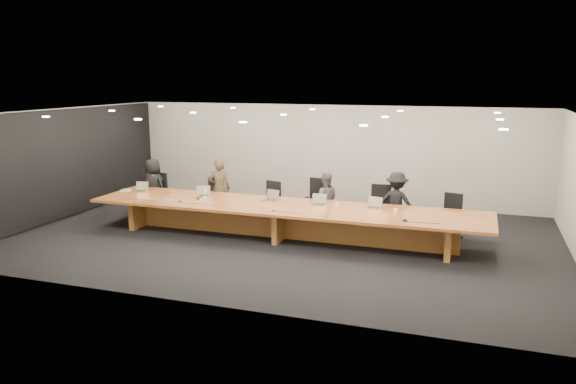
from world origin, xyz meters
The scene contains 29 objects.
ground centered at (0.00, 0.00, 0.00)m, with size 12.00×12.00×0.00m, color black.
back_wall centered at (0.00, 4.00, 1.40)m, with size 12.00×0.02×2.80m, color silver.
left_wall_panel centered at (-5.94, 0.00, 1.37)m, with size 0.08×7.84×2.74m, color black.
conference_table centered at (0.00, 0.00, 0.52)m, with size 9.00×1.80×0.75m.
chair_far_left centered at (-4.02, 1.15, 0.54)m, with size 0.55×0.55×1.08m, color black, non-canonical shape.
chair_left centered at (-2.39, 1.34, 0.51)m, with size 0.52×0.52×1.01m, color black, non-canonical shape.
chair_mid_left centered at (-0.83, 1.23, 0.52)m, with size 0.53×0.53×1.04m, color black, non-canonical shape.
chair_mid_right centered at (0.40, 1.20, 0.59)m, with size 0.60×0.60×1.19m, color black, non-canonical shape.
chair_right centered at (1.94, 1.26, 0.56)m, with size 0.57×0.57×1.11m, color black, non-canonical shape.
chair_far_right centered at (3.53, 1.33, 0.50)m, with size 0.51×0.51×1.00m, color black, non-canonical shape.
person_a centered at (-4.07, 1.14, 0.73)m, with size 0.71×0.46×1.46m, color black.
person_b centered at (-2.16, 1.18, 0.77)m, with size 0.56×0.37×1.54m, color #3E3322.
person_c centered at (0.63, 1.23, 0.67)m, with size 0.65×0.50×1.33m, color #535255.
person_d centered at (2.34, 1.21, 0.72)m, with size 0.93×0.54×1.44m, color black.
laptop_a centered at (-3.91, 0.31, 0.87)m, with size 0.31×0.23×0.25m, color #BFB292, non-canonical shape.
laptop_b centered at (-2.16, 0.29, 0.88)m, with size 0.33×0.24×0.26m, color tan, non-canonical shape.
laptop_c centered at (-0.46, 0.36, 0.88)m, with size 0.33×0.24×0.26m, color tan, non-canonical shape.
laptop_d centered at (0.73, 0.31, 0.87)m, with size 0.32×0.23×0.25m, color beige, non-canonical shape.
laptop_e centered at (1.95, 0.37, 0.87)m, with size 0.32×0.23×0.25m, color #C0B193, non-canonical shape.
water_bottle centered at (-1.96, -0.01, 0.87)m, with size 0.08×0.08×0.24m, color silver.
amber_mug centered at (-2.11, -0.06, 0.79)m, with size 0.07×0.07×0.09m, color brown.
paper_cup_near centered at (1.16, 0.24, 0.80)m, with size 0.08×0.08×0.09m, color white.
paper_cup_far centered at (2.48, 0.04, 0.80)m, with size 0.09×0.09×0.10m, color white.
notepad centered at (-4.35, 0.29, 0.76)m, with size 0.24×0.19×0.01m, color silver.
lime_gadget centered at (-4.35, 0.29, 0.78)m, with size 0.16×0.09×0.03m, color green.
av_box centered at (-3.65, -0.69, 0.77)m, with size 0.21×0.15×0.03m, color #A1A0A5.
mic_left centered at (-2.38, -0.42, 0.76)m, with size 0.11×0.11×0.03m, color black.
mic_center centered at (-0.03, -0.57, 0.76)m, with size 0.10×0.10×0.03m, color black.
mic_right centered at (2.75, -0.51, 0.77)m, with size 0.13×0.13×0.03m, color black.
Camera 1 is at (4.06, -11.54, 3.56)m, focal length 35.00 mm.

